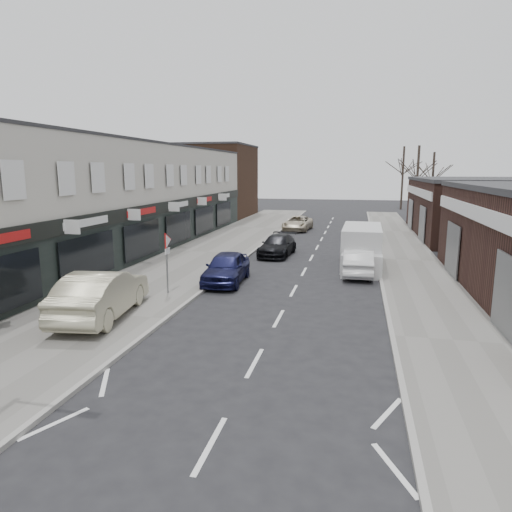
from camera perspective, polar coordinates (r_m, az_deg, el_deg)
The scene contains 16 objects.
pavement_left at distance 29.80m, azimuth -6.08°, elevation 0.41°, with size 5.50×64.00×0.12m, color slate.
pavement_right at distance 28.45m, azimuth 18.55°, elevation -0.58°, with size 3.50×64.00×0.12m, color slate.
shop_terrace_left at distance 30.05m, azimuth -20.15°, elevation 6.62°, with size 8.00×41.00×7.10m, color beige.
brick_block_far at distance 53.30m, azimuth -5.18°, elevation 9.20°, with size 8.00×10.00×8.00m, color #442B1D.
right_unit_far at distance 41.10m, azimuth 26.47°, elevation 5.26°, with size 10.00×16.00×4.50m, color #371F19.
tree_far_a at distance 54.42m, azimuth 19.22°, elevation 4.46°, with size 3.60×3.60×8.00m, color #382D26, non-canonical shape.
tree_far_b at distance 60.67m, azimuth 20.94°, elevation 4.94°, with size 3.60×3.60×7.50m, color #382D26, non-canonical shape.
tree_far_c at distance 66.26m, azimuth 17.63°, elevation 5.57°, with size 3.60×3.60×8.50m, color #382D26, non-canonical shape.
warning_sign at distance 19.67m, azimuth -11.05°, elevation 1.29°, with size 0.12×0.80×2.70m.
white_van at distance 26.02m, azimuth 13.05°, elevation 0.96°, with size 2.15×5.88×2.28m.
sedan_on_pavement at distance 17.35m, azimuth -18.76°, elevation -4.49°, with size 1.81×5.18×1.71m, color #B1AC8E.
parked_car_left_a at distance 21.95m, azimuth -3.73°, elevation -1.46°, with size 1.74×4.33×1.48m, color #13153D.
parked_car_left_b at distance 28.93m, azimuth 2.70°, elevation 1.34°, with size 1.82×4.47×1.30m, color black.
parked_car_left_c at distance 41.18m, azimuth 5.23°, elevation 4.09°, with size 2.14×4.64×1.29m, color #BCAF96.
parked_car_right_a at distance 24.09m, azimuth 12.66°, elevation -0.71°, with size 1.47×4.21×1.39m, color silver.
parked_car_right_b at distance 35.75m, azimuth 13.79°, elevation 2.86°, with size 1.57×3.91×1.33m, color black.
Camera 1 is at (2.65, -5.78, 5.35)m, focal length 32.00 mm.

